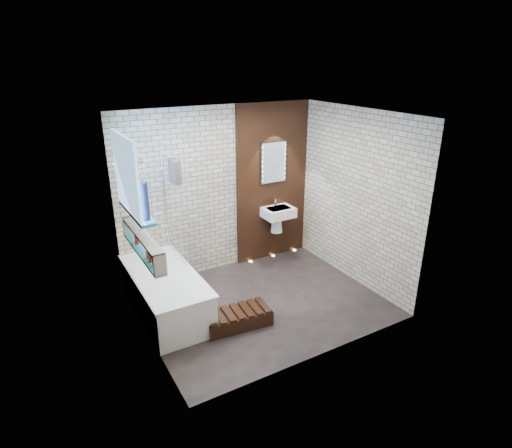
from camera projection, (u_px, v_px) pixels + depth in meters
ground at (261, 303)px, 6.02m from camera, size 3.20×3.20×0.00m
room_shell at (262, 217)px, 5.54m from camera, size 3.24×3.20×2.60m
walnut_panel at (272, 183)px, 7.00m from camera, size 1.30×0.06×2.60m
clerestory_window at (129, 183)px, 4.87m from camera, size 0.18×1.00×0.94m
display_niche at (143, 244)px, 4.99m from camera, size 0.14×1.30×0.26m
bathtub at (166, 293)px, 5.71m from camera, size 0.79×1.74×0.70m
bath_screen at (174, 210)px, 5.86m from camera, size 0.01×0.78×1.40m
towel at (175, 171)px, 5.54m from camera, size 0.09×0.24×0.32m
shower_head at (137, 161)px, 5.44m from camera, size 0.18×0.18×0.02m
washbasin at (278, 216)px, 7.03m from camera, size 0.50×0.36×0.58m
led_mirror at (274, 163)px, 6.84m from camera, size 0.50×0.02×0.70m
walnut_step at (237, 319)px, 5.49m from camera, size 0.89×0.46×0.19m
niche_bottles at (146, 250)px, 4.92m from camera, size 0.06×0.73×0.14m
sill_vases at (139, 201)px, 4.90m from camera, size 0.17×0.60×0.43m
floor_uplights at (273, 256)px, 7.42m from camera, size 0.96×0.06×0.01m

